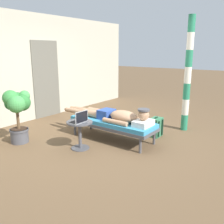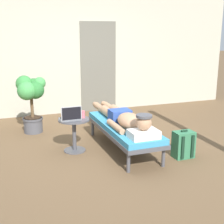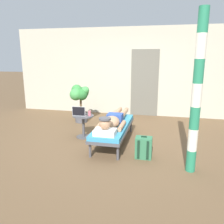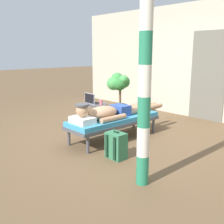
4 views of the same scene
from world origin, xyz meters
The scene contains 11 objects.
ground_plane centered at (0.00, 0.00, 0.00)m, with size 40.00×40.00×0.00m, color brown.
house_wall_back centered at (0.06, 2.56, 1.35)m, with size 7.60×0.20×2.70m, color #B2AD99.
house_door_panel centered at (0.48, 2.45, 1.02)m, with size 0.84×0.03×2.04m, color #625F54.
lounge_chair centered at (0.06, -0.10, 0.35)m, with size 0.63×1.84×0.42m.
person_reclining centered at (0.06, -0.15, 0.52)m, with size 0.53×2.17×0.33m.
side_table centered at (-0.69, 0.08, 0.36)m, with size 0.48×0.48×0.52m.
laptop centered at (-0.75, 0.03, 0.58)m, with size 0.31×0.24×0.23m.
drink_glass centered at (-0.54, 0.10, 0.58)m, with size 0.06×0.06×0.11m, color #D86672.
backpack centered at (0.77, -0.72, 0.20)m, with size 0.30×0.26×0.42m.
potted_plant centered at (-1.19, 1.24, 0.70)m, with size 0.52×0.54×1.07m.
porch_post centered at (1.57, -1.05, 1.26)m, with size 0.15×0.15×2.51m.
Camera 3 is at (1.08, -4.68, 1.83)m, focal length 36.73 mm.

